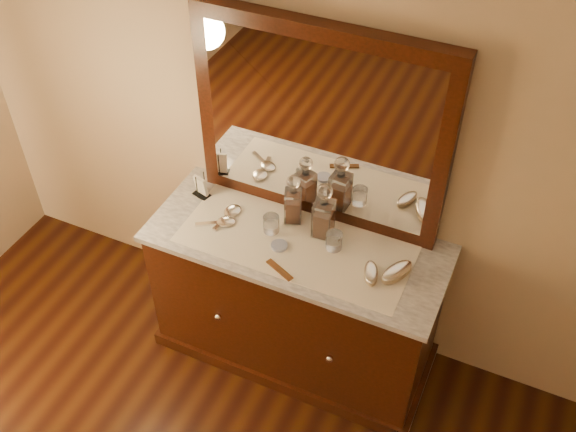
# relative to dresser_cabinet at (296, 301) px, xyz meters

# --- Properties ---
(dresser_cabinet) EXTENTS (1.40, 0.55, 0.82)m
(dresser_cabinet) POSITION_rel_dresser_cabinet_xyz_m (0.00, 0.00, 0.00)
(dresser_cabinet) COLOR black
(dresser_cabinet) RESTS_ON floor
(dresser_plinth) EXTENTS (1.46, 0.59, 0.08)m
(dresser_plinth) POSITION_rel_dresser_cabinet_xyz_m (0.00, 0.00, -0.37)
(dresser_plinth) COLOR black
(dresser_plinth) RESTS_ON floor
(knob_left) EXTENTS (0.04, 0.04, 0.04)m
(knob_left) POSITION_rel_dresser_cabinet_xyz_m (-0.30, -0.28, 0.04)
(knob_left) COLOR silver
(knob_left) RESTS_ON dresser_cabinet
(knob_right) EXTENTS (0.04, 0.04, 0.04)m
(knob_right) POSITION_rel_dresser_cabinet_xyz_m (0.30, -0.28, 0.04)
(knob_right) COLOR silver
(knob_right) RESTS_ON dresser_cabinet
(marble_top) EXTENTS (1.44, 0.59, 0.03)m
(marble_top) POSITION_rel_dresser_cabinet_xyz_m (0.00, 0.00, 0.42)
(marble_top) COLOR white
(marble_top) RESTS_ON dresser_cabinet
(mirror_frame) EXTENTS (1.20, 0.08, 1.00)m
(mirror_frame) POSITION_rel_dresser_cabinet_xyz_m (0.00, 0.25, 0.94)
(mirror_frame) COLOR black
(mirror_frame) RESTS_ON marble_top
(mirror_glass) EXTENTS (1.06, 0.01, 0.86)m
(mirror_glass) POSITION_rel_dresser_cabinet_xyz_m (0.00, 0.21, 0.94)
(mirror_glass) COLOR white
(mirror_glass) RESTS_ON marble_top
(lace_runner) EXTENTS (1.10, 0.45, 0.00)m
(lace_runner) POSITION_rel_dresser_cabinet_xyz_m (0.00, -0.02, 0.44)
(lace_runner) COLOR white
(lace_runner) RESTS_ON marble_top
(pin_dish) EXTENTS (0.10, 0.10, 0.01)m
(pin_dish) POSITION_rel_dresser_cabinet_xyz_m (-0.06, -0.07, 0.45)
(pin_dish) COLOR white
(pin_dish) RESTS_ON lace_runner
(comb) EXTENTS (0.15, 0.09, 0.01)m
(comb) POSITION_rel_dresser_cabinet_xyz_m (0.01, -0.20, 0.45)
(comb) COLOR brown
(comb) RESTS_ON lace_runner
(napkin_rack) EXTENTS (0.10, 0.08, 0.14)m
(napkin_rack) POSITION_rel_dresser_cabinet_xyz_m (-0.57, 0.10, 0.49)
(napkin_rack) COLOR black
(napkin_rack) RESTS_ON marble_top
(decanter_left) EXTENTS (0.11, 0.11, 0.27)m
(decanter_left) POSITION_rel_dresser_cabinet_xyz_m (-0.08, 0.13, 0.55)
(decanter_left) COLOR #974315
(decanter_left) RESTS_ON lace_runner
(decanter_right) EXTENTS (0.10, 0.10, 0.30)m
(decanter_right) POSITION_rel_dresser_cabinet_xyz_m (0.09, 0.10, 0.56)
(decanter_right) COLOR #974315
(decanter_right) RESTS_ON lace_runner
(brush_near) EXTENTS (0.11, 0.15, 0.04)m
(brush_near) POSITION_rel_dresser_cabinet_xyz_m (0.39, -0.07, 0.46)
(brush_near) COLOR tan
(brush_near) RESTS_ON lace_runner
(brush_far) EXTENTS (0.15, 0.19, 0.05)m
(brush_far) POSITION_rel_dresser_cabinet_xyz_m (0.49, -0.02, 0.47)
(brush_far) COLOR tan
(brush_far) RESTS_ON lace_runner
(hand_mirror_outer) EXTENTS (0.09, 0.21, 0.02)m
(hand_mirror_outer) POSITION_rel_dresser_cabinet_xyz_m (-0.37, 0.03, 0.45)
(hand_mirror_outer) COLOR silver
(hand_mirror_outer) RESTS_ON lace_runner
(hand_mirror_inner) EXTENTS (0.19, 0.14, 0.02)m
(hand_mirror_inner) POSITION_rel_dresser_cabinet_xyz_m (-0.38, -0.04, 0.45)
(hand_mirror_inner) COLOR silver
(hand_mirror_inner) RESTS_ON lace_runner
(tumblers) EXTENTS (0.39, 0.10, 0.09)m
(tumblers) POSITION_rel_dresser_cabinet_xyz_m (0.02, 0.02, 0.49)
(tumblers) COLOR white
(tumblers) RESTS_ON lace_runner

